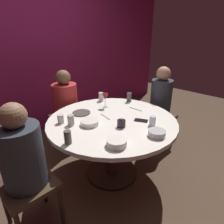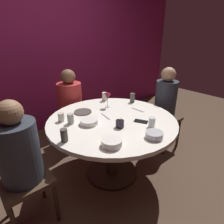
{
  "view_description": "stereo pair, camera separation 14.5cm",
  "coord_description": "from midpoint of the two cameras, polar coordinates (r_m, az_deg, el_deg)",
  "views": [
    {
      "loc": [
        -1.29,
        -1.31,
        1.59
      ],
      "look_at": [
        0.0,
        0.0,
        0.81
      ],
      "focal_mm": 30.2,
      "sensor_mm": 36.0,
      "label": 1
    },
    {
      "loc": [
        -1.18,
        -1.41,
        1.59
      ],
      "look_at": [
        0.0,
        0.0,
        0.81
      ],
      "focal_mm": 30.2,
      "sensor_mm": 36.0,
      "label": 2
    }
  ],
  "objects": [
    {
      "name": "bowl_serving_large",
      "position": [
        1.73,
        11.07,
        -6.34
      ],
      "size": [
        0.16,
        0.16,
        0.05
      ],
      "primitive_type": "cylinder",
      "color": "#B7B7BC",
      "rests_on": "dining_table"
    },
    {
      "name": "cup_by_left_diner",
      "position": [
        1.9,
        10.06,
        -2.65
      ],
      "size": [
        0.06,
        0.06,
        0.1
      ],
      "primitive_type": "cylinder",
      "color": "silver",
      "rests_on": "dining_table"
    },
    {
      "name": "cup_near_candle",
      "position": [
        1.93,
        -14.46,
        -2.41
      ],
      "size": [
        0.07,
        0.07,
        0.11
      ],
      "primitive_type": "cylinder",
      "color": "#B2ADA3",
      "rests_on": "dining_table"
    },
    {
      "name": "seated_diner_left",
      "position": [
        1.64,
        -27.88,
        -12.23
      ],
      "size": [
        0.4,
        0.4,
        1.16
      ],
      "rotation": [
        0.0,
        0.0,
        6.28
      ],
      "color": "#3F2D1E",
      "rests_on": "ground"
    },
    {
      "name": "seated_diner_right",
      "position": [
        2.72,
        13.1,
        3.89
      ],
      "size": [
        0.4,
        0.4,
        1.17
      ],
      "rotation": [
        0.0,
        0.0,
        3.14
      ],
      "color": "#3F2D1E",
      "rests_on": "ground"
    },
    {
      "name": "bowl_small_white",
      "position": [
        1.56,
        -1.29,
        -9.22
      ],
      "size": [
        0.17,
        0.17,
        0.06
      ],
      "primitive_type": "cylinder",
      "color": "silver",
      "rests_on": "dining_table"
    },
    {
      "name": "back_wall",
      "position": [
        3.29,
        -23.31,
        16.29
      ],
      "size": [
        6.0,
        0.1,
        2.6
      ],
      "primitive_type": "cube",
      "color": "maroon",
      "rests_on": "ground"
    },
    {
      "name": "wine_glass",
      "position": [
        2.3,
        -3.91,
        4.46
      ],
      "size": [
        0.08,
        0.08,
        0.18
      ],
      "color": "silver",
      "rests_on": "dining_table"
    },
    {
      "name": "cup_beside_wine",
      "position": [
        2.01,
        -17.27,
        -2.02
      ],
      "size": [
        0.06,
        0.06,
        0.09
      ],
      "primitive_type": "cylinder",
      "color": "beige",
      "rests_on": "dining_table"
    },
    {
      "name": "bowl_salad_center",
      "position": [
        1.91,
        -8.96,
        -3.21
      ],
      "size": [
        0.18,
        0.18,
        0.05
      ],
      "primitive_type": "cylinder",
      "color": "silver",
      "rests_on": "dining_table"
    },
    {
      "name": "ground_plane",
      "position": [
        2.43,
        -1.8,
        -17.84
      ],
      "size": [
        8.0,
        8.0,
        0.0
      ],
      "primitive_type": "plane",
      "color": "#4C3828"
    },
    {
      "name": "candle_holder",
      "position": [
        1.84,
        0.59,
        -3.51
      ],
      "size": [
        0.08,
        0.08,
        0.09
      ],
      "color": "black",
      "rests_on": "dining_table"
    },
    {
      "name": "knife_near_plate",
      "position": [
        2.08,
        -4.11,
        -1.39
      ],
      "size": [
        0.05,
        0.18,
        0.01
      ],
      "primitive_type": "cube",
      "rotation": [
        0.0,
        0.0,
        -0.18
      ],
      "color": "#B7B7BC",
      "rests_on": "dining_table"
    },
    {
      "name": "cup_far_edge",
      "position": [
        2.51,
        3.55,
        4.44
      ],
      "size": [
        0.06,
        0.06,
        0.12
      ],
      "primitive_type": "cylinder",
      "color": "#4C4742",
      "rests_on": "dining_table"
    },
    {
      "name": "cell_phone",
      "position": [
        1.99,
        6.76,
        -2.57
      ],
      "size": [
        0.13,
        0.16,
        0.01
      ],
      "primitive_type": "cube",
      "rotation": [
        0.0,
        0.0,
        0.48
      ],
      "color": "black",
      "rests_on": "dining_table"
    },
    {
      "name": "cup_center_front",
      "position": [
        1.63,
        -15.78,
        -7.39
      ],
      "size": [
        0.06,
        0.06,
        0.12
      ],
      "primitive_type": "cylinder",
      "color": "#4C4742",
      "rests_on": "dining_table"
    },
    {
      "name": "dining_table",
      "position": [
        2.09,
        -2.0,
        -5.68
      ],
      "size": [
        1.38,
        1.38,
        0.73
      ],
      "color": "silver",
      "rests_on": "ground"
    },
    {
      "name": "seated_diner_back",
      "position": [
        2.75,
        -15.4,
        3.42
      ],
      "size": [
        0.4,
        0.4,
        1.13
      ],
      "rotation": [
        0.0,
        0.0,
        4.71
      ],
      "color": "#3F2D1E",
      "rests_on": "ground"
    },
    {
      "name": "dinner_plate",
      "position": [
        2.2,
        -11.13,
        -0.27
      ],
      "size": [
        0.2,
        0.2,
        0.01
      ],
      "primitive_type": "cylinder",
      "color": "#4C4742",
      "rests_on": "dining_table"
    },
    {
      "name": "fork_near_plate",
      "position": [
        2.28,
        5.4,
        0.85
      ],
      "size": [
        0.03,
        0.18,
        0.01
      ],
      "primitive_type": "cube",
      "rotation": [
        0.0,
        0.0,
        0.07
      ],
      "color": "#B7B7BC",
      "rests_on": "dining_table"
    },
    {
      "name": "cup_by_right_diner",
      "position": [
        2.55,
        -4.97,
        4.59
      ],
      "size": [
        0.06,
        0.06,
        0.11
      ],
      "primitive_type": "cylinder",
      "color": "beige",
      "rests_on": "dining_table"
    }
  ]
}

